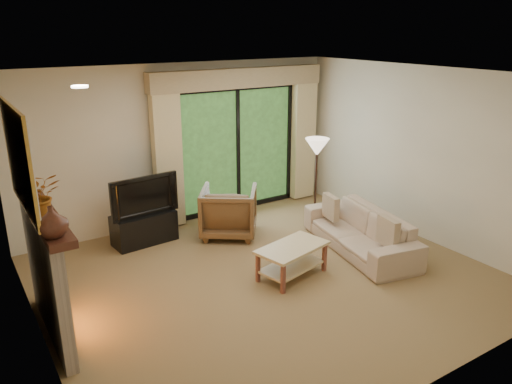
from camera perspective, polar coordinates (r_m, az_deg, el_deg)
floor at (r=6.64m, az=1.42°, el=-9.74°), size 5.50×5.50×0.00m
ceiling at (r=5.87m, az=1.63°, el=13.22°), size 5.50×5.50×0.00m
wall_back at (r=8.25m, az=-8.33°, el=5.40°), size 5.00×0.00×5.00m
wall_front at (r=4.44m, az=20.12°, el=-7.21°), size 5.00×0.00×5.00m
wall_left at (r=5.20m, az=-24.51°, el=-3.99°), size 0.00×5.00×5.00m
wall_right at (r=7.96m, az=18.18°, el=4.19°), size 0.00×5.00×5.00m
fireplace at (r=5.64m, az=-22.80°, el=-8.89°), size 0.24×1.70×1.37m
mirror at (r=5.20m, az=-25.43°, el=3.46°), size 0.07×1.45×1.02m
sliding_door at (r=8.70m, az=-2.13°, el=4.91°), size 2.26×0.10×2.16m
curtain_left at (r=7.99m, az=-10.10°, el=4.15°), size 0.45×0.18×2.35m
curtain_right at (r=9.33m, az=5.40°, el=6.41°), size 0.45×0.18×2.35m
cornice at (r=8.42m, az=-1.91°, el=12.89°), size 3.20×0.24×0.32m
media_console at (r=7.74m, az=-12.65°, el=-4.04°), size 0.97×0.50×0.47m
tv at (r=7.56m, az=-12.94°, el=-0.28°), size 1.05×0.23×0.60m
armchair at (r=7.79m, az=-3.12°, el=-2.23°), size 1.17×1.18×0.78m
sofa at (r=7.44m, az=11.80°, el=-4.39°), size 1.17×2.14×0.59m
pillow_near at (r=6.95m, az=14.86°, el=-4.43°), size 0.18×0.40×0.39m
pillow_far at (r=7.72m, az=8.53°, el=-1.71°), size 0.17×0.38×0.37m
coffee_table at (r=6.60m, az=4.13°, el=-7.88°), size 1.04×0.72×0.43m
floor_lamp at (r=8.17m, az=6.84°, el=1.14°), size 0.46×0.46×1.44m
vase at (r=4.71m, az=-22.29°, el=-3.14°), size 0.30×0.30×0.28m
branches at (r=5.20m, az=-23.60°, el=-0.37°), size 0.41×0.36×0.45m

